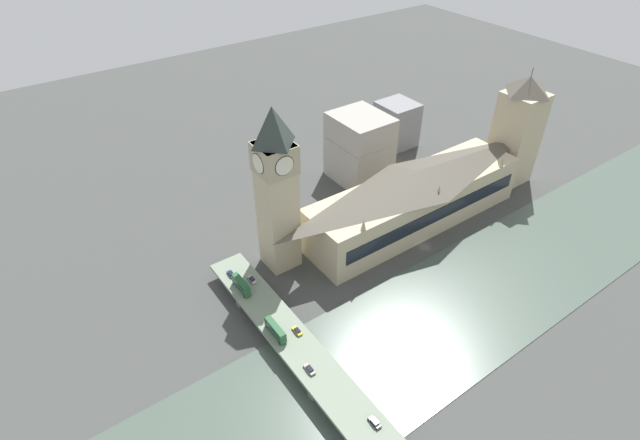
% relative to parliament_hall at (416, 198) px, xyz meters
% --- Properties ---
extents(ground_plane, '(600.00, 600.00, 0.00)m').
position_rel_parliament_hall_xyz_m(ground_plane, '(-16.34, 8.00, -14.08)').
color(ground_plane, '#424442').
extents(river_water, '(53.75, 360.00, 0.30)m').
position_rel_parliament_hall_xyz_m(river_water, '(-49.21, 8.00, -13.93)').
color(river_water, '#47564C').
rests_on(river_water, ground_plane).
extents(parliament_hall, '(27.14, 108.43, 28.34)m').
position_rel_parliament_hall_xyz_m(parliament_hall, '(0.00, 0.00, 0.00)').
color(parliament_hall, '#C1B28E').
rests_on(parliament_hall, ground_plane).
extents(clock_tower, '(14.06, 14.06, 70.54)m').
position_rel_parliament_hall_xyz_m(clock_tower, '(12.17, 64.63, 23.94)').
color(clock_tower, '#C1B28E').
rests_on(clock_tower, ground_plane).
extents(victoria_tower, '(18.20, 18.20, 59.61)m').
position_rel_parliament_hall_xyz_m(victoria_tower, '(0.05, -67.32, 13.73)').
color(victoria_tower, '#C1B28E').
rests_on(victoria_tower, ground_plane).
extents(road_bridge, '(139.49, 13.69, 6.25)m').
position_rel_parliament_hall_xyz_m(road_bridge, '(-49.21, 85.89, -9.01)').
color(road_bridge, '#5D6A59').
rests_on(road_bridge, ground_plane).
extents(double_decker_bus_lead, '(10.66, 2.55, 4.72)m').
position_rel_parliament_hall_xyz_m(double_decker_bus_lead, '(1.09, 88.64, -5.23)').
color(double_decker_bus_lead, '#235B33').
rests_on(double_decker_bus_lead, road_bridge).
extents(double_decker_bus_mid, '(10.93, 2.46, 4.64)m').
position_rel_parliament_hall_xyz_m(double_decker_bus_mid, '(-25.02, 89.47, -5.26)').
color(double_decker_bus_mid, '#235B33').
rests_on(double_decker_bus_mid, road_bridge).
extents(car_northbound_lead, '(4.45, 1.75, 1.32)m').
position_rel_parliament_hall_xyz_m(car_northbound_lead, '(-28.40, 82.87, -7.15)').
color(car_northbound_lead, gold).
rests_on(car_northbound_lead, road_bridge).
extents(car_northbound_mid, '(4.51, 1.84, 1.41)m').
position_rel_parliament_hall_xyz_m(car_northbound_mid, '(3.05, 83.18, -7.12)').
color(car_northbound_mid, silver).
rests_on(car_northbound_mid, road_bridge).
extents(car_northbound_tail, '(4.46, 1.88, 1.41)m').
position_rel_parliament_hall_xyz_m(car_northbound_tail, '(-70.06, 83.16, -7.11)').
color(car_northbound_tail, black).
rests_on(car_northbound_tail, road_bridge).
extents(car_southbound_lead, '(4.79, 1.81, 1.34)m').
position_rel_parliament_hall_xyz_m(car_southbound_lead, '(-43.89, 88.31, -7.15)').
color(car_southbound_lead, slate).
rests_on(car_southbound_lead, road_bridge).
extents(car_southbound_mid, '(4.51, 1.81, 1.42)m').
position_rel_parliament_hall_xyz_m(car_southbound_mid, '(10.57, 88.31, -7.13)').
color(car_southbound_mid, navy).
rests_on(car_southbound_mid, road_bridge).
extents(city_block_west, '(27.13, 20.91, 21.68)m').
position_rel_parliament_hall_xyz_m(city_block_west, '(45.19, -2.07, -3.24)').
color(city_block_west, '#A39E93').
rests_on(city_block_west, ground_plane).
extents(city_block_center, '(28.80, 25.00, 34.84)m').
position_rel_parliament_hall_xyz_m(city_block_center, '(46.27, -4.74, 3.34)').
color(city_block_center, '#A39E93').
rests_on(city_block_center, ground_plane).
extents(city_block_east, '(20.24, 19.71, 25.53)m').
position_rel_parliament_hall_xyz_m(city_block_east, '(62.17, -45.24, -1.31)').
color(city_block_east, gray).
rests_on(city_block_east, ground_plane).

